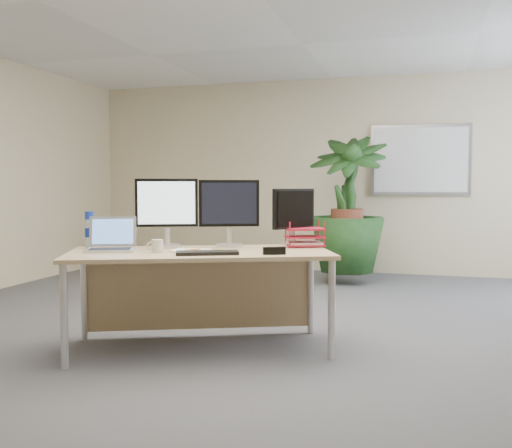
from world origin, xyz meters
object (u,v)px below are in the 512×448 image
(floor_plant, at_px, (347,223))
(laptop, at_px, (111,242))
(desk, at_px, (200,270))
(monitor_right, at_px, (229,209))
(monitor_left, at_px, (167,208))

(floor_plant, height_order, laptop, floor_plant)
(desk, relative_size, laptop, 4.74)
(desk, distance_m, monitor_right, 0.54)
(monitor_right, xyz_separation_m, laptop, (-0.76, -0.49, -0.24))
(monitor_left, bearing_deg, floor_plant, 71.43)
(floor_plant, relative_size, laptop, 3.43)
(floor_plant, xyz_separation_m, monitor_left, (-1.01, -3.00, 0.29))
(monitor_right, bearing_deg, floor_plant, 78.75)
(floor_plant, bearing_deg, desk, -103.04)
(desk, distance_m, laptop, 0.69)
(laptop, bearing_deg, monitor_left, 43.92)
(laptop, bearing_deg, monitor_right, 32.62)
(desk, bearing_deg, monitor_left, 168.63)
(floor_plant, bearing_deg, monitor_right, -101.25)
(desk, bearing_deg, monitor_right, 58.82)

